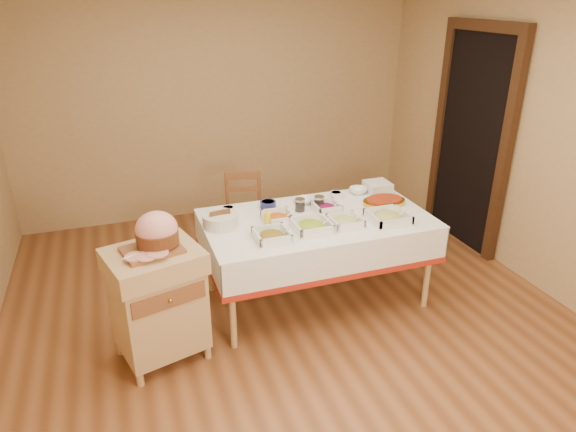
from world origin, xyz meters
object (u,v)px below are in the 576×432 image
at_px(dining_table, 316,236).
at_px(brass_platter, 384,201).
at_px(bread_basket, 220,220).
at_px(plate_stack, 377,187).
at_px(butcher_cart, 158,299).
at_px(preserve_jar_right, 319,203).
at_px(preserve_jar_left, 300,205).
at_px(dining_chair, 244,214).
at_px(ham_on_board, 156,234).
at_px(mustard_bottle, 267,220).

distance_m(dining_table, brass_platter, 0.69).
distance_m(bread_basket, plate_stack, 1.54).
xyz_separation_m(dining_table, bread_basket, (-0.77, 0.10, 0.21)).
height_order(butcher_cart, preserve_jar_right, preserve_jar_right).
relative_size(bread_basket, plate_stack, 1.28).
bearing_deg(preserve_jar_right, plate_stack, 16.48).
bearing_deg(dining_table, preserve_jar_left, 114.17).
relative_size(dining_chair, preserve_jar_left, 7.60).
bearing_deg(preserve_jar_right, preserve_jar_left, 178.05).
xyz_separation_m(ham_on_board, preserve_jar_left, (1.21, 0.50, -0.16)).
bearing_deg(mustard_bottle, preserve_jar_right, 23.65).
relative_size(dining_chair, preserve_jar_right, 7.46).
relative_size(dining_table, butcher_cart, 2.13).
distance_m(butcher_cart, bread_basket, 0.78).
relative_size(butcher_cart, preserve_jar_right, 7.72).
bearing_deg(butcher_cart, dining_table, 14.85).
height_order(preserve_jar_left, plate_stack, preserve_jar_left).
bearing_deg(plate_stack, preserve_jar_left, -167.14).
relative_size(ham_on_board, bread_basket, 1.44).
relative_size(dining_chair, brass_platter, 2.18).
bearing_deg(ham_on_board, preserve_jar_right, 19.67).
height_order(preserve_jar_left, brass_platter, preserve_jar_left).
xyz_separation_m(butcher_cart, plate_stack, (2.07, 0.72, 0.32)).
bearing_deg(mustard_bottle, plate_stack, 19.75).
bearing_deg(bread_basket, ham_on_board, -141.13).
height_order(ham_on_board, preserve_jar_right, ham_on_board).
bearing_deg(plate_stack, dining_table, -153.86).
bearing_deg(preserve_jar_right, dining_chair, 117.98).
relative_size(plate_stack, brass_platter, 0.56).
xyz_separation_m(preserve_jar_left, mustard_bottle, (-0.36, -0.24, 0.02)).
xyz_separation_m(preserve_jar_right, brass_platter, (0.57, -0.09, -0.03)).
bearing_deg(dining_table, dining_chair, 109.41).
distance_m(butcher_cart, dining_chair, 1.67).
bearing_deg(bread_basket, dining_table, -7.08).
distance_m(mustard_bottle, plate_stack, 1.26).
bearing_deg(butcher_cart, dining_chair, 54.47).
relative_size(dining_chair, ham_on_board, 2.08).
relative_size(preserve_jar_right, bread_basket, 0.40).
relative_size(preserve_jar_left, plate_stack, 0.51).
xyz_separation_m(butcher_cart, preserve_jar_right, (1.42, 0.52, 0.32)).
bearing_deg(mustard_bottle, brass_platter, 7.48).
bearing_deg(dining_table, plate_stack, 26.14).
bearing_deg(preserve_jar_left, dining_chair, 108.36).
bearing_deg(brass_platter, preserve_jar_left, 172.85).
xyz_separation_m(dining_table, butcher_cart, (-1.33, -0.35, -0.11)).
bearing_deg(ham_on_board, dining_table, 13.97).
bearing_deg(dining_chair, bread_basket, -114.45).
relative_size(preserve_jar_right, mustard_bottle, 0.69).
distance_m(dining_chair, ham_on_board, 1.71).
bearing_deg(plate_stack, butcher_cart, -160.90).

